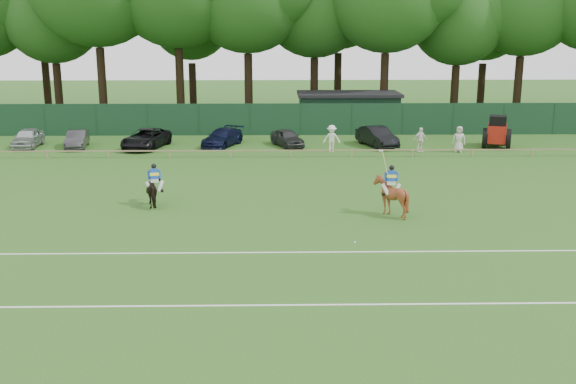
{
  "coord_description": "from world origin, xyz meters",
  "views": [
    {
      "loc": [
        -0.03,
        -25.58,
        8.59
      ],
      "look_at": [
        0.5,
        3.0,
        1.4
      ],
      "focal_mm": 42.0,
      "sensor_mm": 36.0,
      "label": 1
    }
  ],
  "objects_px": {
    "sedan_navy": "(222,137)",
    "tractor": "(497,132)",
    "utility_shed": "(348,111)",
    "sedan_silver": "(28,138)",
    "spectator_right": "(459,139)",
    "spectator_left": "(332,138)",
    "sedan_grey": "(77,139)",
    "hatch_grey": "(287,138)",
    "suv_black": "(146,139)",
    "horse_dark": "(155,191)",
    "estate_black": "(377,137)",
    "spectator_mid": "(420,140)",
    "polo_ball": "(355,243)",
    "horse_chestnut": "(391,196)"
  },
  "relations": [
    {
      "from": "estate_black",
      "to": "utility_shed",
      "type": "bearing_deg",
      "value": 79.92
    },
    {
      "from": "sedan_silver",
      "to": "spectator_right",
      "type": "relative_size",
      "value": 2.24
    },
    {
      "from": "sedan_grey",
      "to": "estate_black",
      "type": "relative_size",
      "value": 0.87
    },
    {
      "from": "tractor",
      "to": "spectator_left",
      "type": "bearing_deg",
      "value": -154.9
    },
    {
      "from": "estate_black",
      "to": "polo_ball",
      "type": "xyz_separation_m",
      "value": [
        -4.1,
        -21.88,
        -0.66
      ]
    },
    {
      "from": "sedan_navy",
      "to": "polo_ball",
      "type": "xyz_separation_m",
      "value": [
        6.97,
        -22.2,
        -0.58
      ]
    },
    {
      "from": "horse_dark",
      "to": "tractor",
      "type": "height_order",
      "value": "tractor"
    },
    {
      "from": "sedan_grey",
      "to": "hatch_grey",
      "type": "height_order",
      "value": "hatch_grey"
    },
    {
      "from": "sedan_navy",
      "to": "tractor",
      "type": "xyz_separation_m",
      "value": [
        19.5,
        -0.87,
        0.46
      ]
    },
    {
      "from": "estate_black",
      "to": "hatch_grey",
      "type": "bearing_deg",
      "value": 159.79
    },
    {
      "from": "sedan_navy",
      "to": "spectator_right",
      "type": "xyz_separation_m",
      "value": [
        16.34,
        -2.63,
        0.27
      ]
    },
    {
      "from": "sedan_navy",
      "to": "estate_black",
      "type": "distance_m",
      "value": 11.08
    },
    {
      "from": "horse_chestnut",
      "to": "suv_black",
      "type": "height_order",
      "value": "horse_chestnut"
    },
    {
      "from": "horse_chestnut",
      "to": "polo_ball",
      "type": "bearing_deg",
      "value": 65.5
    },
    {
      "from": "hatch_grey",
      "to": "polo_ball",
      "type": "bearing_deg",
      "value": -106.49
    },
    {
      "from": "spectator_right",
      "to": "horse_dark",
      "type": "bearing_deg",
      "value": -128.89
    },
    {
      "from": "spectator_left",
      "to": "spectator_right",
      "type": "bearing_deg",
      "value": 1.71
    },
    {
      "from": "suv_black",
      "to": "hatch_grey",
      "type": "relative_size",
      "value": 1.35
    },
    {
      "from": "horse_chestnut",
      "to": "sedan_silver",
      "type": "distance_m",
      "value": 29.08
    },
    {
      "from": "horse_dark",
      "to": "suv_black",
      "type": "bearing_deg",
      "value": -94.98
    },
    {
      "from": "suv_black",
      "to": "spectator_mid",
      "type": "relative_size",
      "value": 2.9
    },
    {
      "from": "sedan_silver",
      "to": "sedan_grey",
      "type": "relative_size",
      "value": 1.07
    },
    {
      "from": "spectator_mid",
      "to": "tractor",
      "type": "relative_size",
      "value": 0.53
    },
    {
      "from": "horse_chestnut",
      "to": "suv_black",
      "type": "xyz_separation_m",
      "value": [
        -14.39,
        17.42,
        -0.24
      ]
    },
    {
      "from": "hatch_grey",
      "to": "spectator_left",
      "type": "height_order",
      "value": "spectator_left"
    },
    {
      "from": "suv_black",
      "to": "tractor",
      "type": "bearing_deg",
      "value": 12.07
    },
    {
      "from": "spectator_mid",
      "to": "estate_black",
      "type": "bearing_deg",
      "value": 122.12
    },
    {
      "from": "hatch_grey",
      "to": "utility_shed",
      "type": "distance_m",
      "value": 9.52
    },
    {
      "from": "tractor",
      "to": "hatch_grey",
      "type": "bearing_deg",
      "value": -164.5
    },
    {
      "from": "estate_black",
      "to": "polo_ball",
      "type": "bearing_deg",
      "value": -119.33
    },
    {
      "from": "sedan_silver",
      "to": "polo_ball",
      "type": "xyz_separation_m",
      "value": [
        20.78,
        -22.02,
        -0.63
      ]
    },
    {
      "from": "estate_black",
      "to": "spectator_right",
      "type": "height_order",
      "value": "spectator_right"
    },
    {
      "from": "utility_shed",
      "to": "sedan_navy",
      "type": "bearing_deg",
      "value": -141.7
    },
    {
      "from": "sedan_silver",
      "to": "hatch_grey",
      "type": "relative_size",
      "value": 1.1
    },
    {
      "from": "horse_chestnut",
      "to": "estate_black",
      "type": "height_order",
      "value": "horse_chestnut"
    },
    {
      "from": "suv_black",
      "to": "horse_dark",
      "type": "bearing_deg",
      "value": -65.55
    },
    {
      "from": "horse_chestnut",
      "to": "sedan_navy",
      "type": "relative_size",
      "value": 0.43
    },
    {
      "from": "estate_black",
      "to": "utility_shed",
      "type": "relative_size",
      "value": 0.51
    },
    {
      "from": "sedan_navy",
      "to": "estate_black",
      "type": "relative_size",
      "value": 1.01
    },
    {
      "from": "spectator_mid",
      "to": "spectator_right",
      "type": "relative_size",
      "value": 0.95
    },
    {
      "from": "hatch_grey",
      "to": "spectator_left",
      "type": "xyz_separation_m",
      "value": [
        3.01,
        -2.14,
        0.3
      ]
    },
    {
      "from": "tractor",
      "to": "utility_shed",
      "type": "bearing_deg",
      "value": 156.43
    },
    {
      "from": "sedan_silver",
      "to": "estate_black",
      "type": "bearing_deg",
      "value": -3.47
    },
    {
      "from": "tractor",
      "to": "horse_dark",
      "type": "bearing_deg",
      "value": -126.2
    },
    {
      "from": "hatch_grey",
      "to": "spectator_right",
      "type": "distance_m",
      "value": 11.95
    },
    {
      "from": "sedan_grey",
      "to": "sedan_navy",
      "type": "relative_size",
      "value": 0.87
    },
    {
      "from": "hatch_grey",
      "to": "horse_chestnut",
      "type": "bearing_deg",
      "value": -98.7
    },
    {
      "from": "tractor",
      "to": "sedan_navy",
      "type": "bearing_deg",
      "value": -164.29
    },
    {
      "from": "hatch_grey",
      "to": "spectator_mid",
      "type": "height_order",
      "value": "spectator_mid"
    },
    {
      "from": "estate_black",
      "to": "tractor",
      "type": "distance_m",
      "value": 8.46
    }
  ]
}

